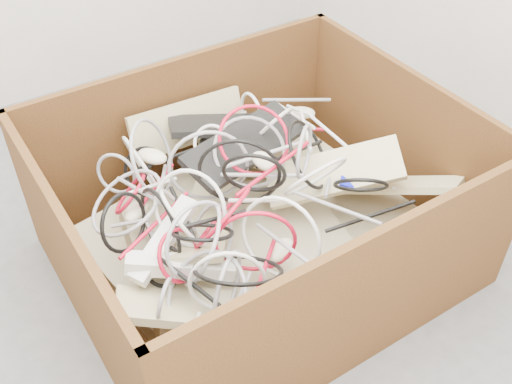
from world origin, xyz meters
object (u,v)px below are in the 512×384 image
cardboard_box (255,233)px  power_strip_right (180,266)px  power_strip_left (164,240)px  vga_plug (347,183)px

cardboard_box → power_strip_right: size_ratio=4.11×
power_strip_right → power_strip_left: bearing=121.7°
cardboard_box → power_strip_right: 0.41m
cardboard_box → power_strip_right: (-0.34, -0.15, 0.18)m
cardboard_box → power_strip_left: bearing=-169.8°
cardboard_box → power_strip_right: bearing=-156.4°
cardboard_box → power_strip_left: size_ratio=4.32×
power_strip_left → vga_plug: size_ratio=6.33×
power_strip_left → power_strip_right: 0.09m
power_strip_right → vga_plug: bearing=29.8°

